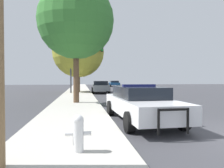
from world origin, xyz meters
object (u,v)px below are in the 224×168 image
Objects in this scene: traffic_light at (83,57)px; tree_sidewalk_near at (76,21)px; fire_hydrant at (78,132)px; car_background_distant at (114,83)px; police_car at (141,103)px; tree_sidewalk_mid at (78,52)px; car_background_midblock at (100,87)px.

traffic_light is 9.78m from tree_sidewalk_near.
car_background_distant reaches higher than fire_hydrant.
traffic_light is 22.03m from car_background_distant.
fire_hydrant is 0.18× the size of car_background_distant.
traffic_light reaches higher than police_car.
tree_sidewalk_mid is at bearing 106.31° from traffic_light.
car_background_distant is at bearing 76.79° from tree_sidewalk_near.
tree_sidewalk_near reaches higher than traffic_light.
tree_sidewalk_near is (-0.24, 9.65, 4.82)m from fire_hydrant.
car_background_midblock is 12.04m from tree_sidewalk_near.
police_car is 0.70× the size of tree_sidewalk_mid.
car_background_distant is 20.14m from car_background_midblock.
police_car is 36.72m from car_background_distant.
police_car is 6.92× the size of fire_hydrant.
car_background_distant is (4.54, 36.44, -0.04)m from police_car.
tree_sidewalk_near reaches higher than tree_sidewalk_mid.
fire_hydrant is at bearing 54.34° from police_car.
police_car reaches higher than fire_hydrant.
car_background_distant is 0.93× the size of car_background_midblock.
police_car is 8.03m from tree_sidewalk_near.
tree_sidewalk_near is at bearing -90.09° from tree_sidewalk_mid.
tree_sidewalk_mid reaches higher than car_background_midblock.
car_background_distant is (6.91, 40.07, 0.14)m from fire_hydrant.
car_background_midblock is (-4.61, -19.60, 0.06)m from car_background_distant.
car_background_distant is at bearing 72.48° from traffic_light.
traffic_light is at bearing -146.95° from car_background_midblock.
tree_sidewalk_mid reaches higher than fire_hydrant.
traffic_light is (0.35, 19.31, 3.47)m from fire_hydrant.
car_background_midblock is 0.62× the size of tree_sidewalk_mid.
police_car is at bearing 56.88° from fire_hydrant.
fire_hydrant is at bearing -94.08° from car_background_midblock.
police_car is at bearing -81.64° from tree_sidewalk_mid.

